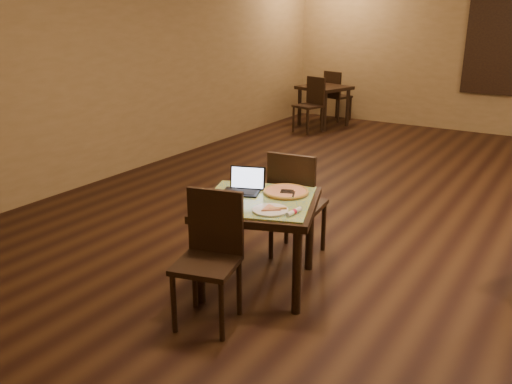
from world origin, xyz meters
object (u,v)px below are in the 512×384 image
Objects in this scene: pizza_pan at (286,193)px; other_table_b_chair_near at (311,101)px; tiled_table at (258,211)px; chair_main_far at (295,200)px; chair_main_near at (211,250)px; other_table_b_chair_far at (335,93)px; other_table_b at (324,93)px; laptop at (244,186)px.

other_table_b_chair_near reaches higher than pizza_pan.
chair_main_far is (0.01, 0.61, -0.08)m from tiled_table.
other_table_b_chair_far reaches higher than chair_main_near.
other_table_b is 0.60m from other_table_b_chair_near.
laptop reaches higher than other_table_b.
other_table_b is at bearing -74.00° from chair_main_far.
other_table_b_chair_far reaches higher than pizza_pan.
chair_main_near is (-0.02, -0.62, -0.11)m from tiled_table.
chair_main_far is (0.03, 1.23, 0.02)m from chair_main_near.
pizza_pan is 5.91m from other_table_b_chair_near.
other_table_b_chair_near is at bearing 114.64° from pizza_pan.
other_table_b is (-2.37, 6.20, -0.01)m from tiled_table.
tiled_table is at bearing -50.61° from other_table_b_chair_near.
chair_main_far is at bearing 46.95° from laptop.
other_table_b_chair_far is (-2.37, 7.41, 0.01)m from chair_main_near.
other_table_b_chair_near reaches higher than chair_main_near.
other_table_b_chair_near is at bearing 95.85° from chair_main_near.
chair_main_far is 1.02× the size of other_table_b_chair_near.
other_table_b is at bearing 88.86° from laptop.
pizza_pan is at bearing 127.72° from other_table_b_chair_far.
laptop is at bearing -155.99° from pizza_pan.
other_table_b_chair_far is (-2.39, 6.79, -0.09)m from tiled_table.
chair_main_near is 0.89m from pizza_pan.
other_table_b_chair_near is at bearing -71.85° from chair_main_far.
other_table_b_chair_far is at bearing -75.80° from chair_main_far.
chair_main_far is at bearing 106.38° from pizza_pan.
other_table_b is (-2.49, 5.96, -0.12)m from pizza_pan.
tiled_table is 7.20m from other_table_b_chair_far.
pizza_pan is (0.11, -0.37, 0.19)m from chair_main_far.
laptop is 5.92m from other_table_b_chair_near.
laptop reaches higher than tiled_table.
other_table_b_chair_near reaches higher than other_table_b.
other_table_b is (-2.35, 6.82, 0.09)m from chair_main_near.
chair_main_near is at bearing -52.83° from other_table_b_chair_near.
pizza_pan is 0.33× the size of other_table_b.
chair_main_far is at bearing 73.88° from chair_main_near.
chair_main_far is 0.99× the size of other_table_b.
chair_main_far is 6.08m from other_table_b.
chair_main_far is 1.02× the size of other_table_b_chair_far.
chair_main_near is at bearing -111.62° from tiled_table.
pizza_pan is at bearing -50.61° from other_table_b.
chair_main_far reaches higher than laptop.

